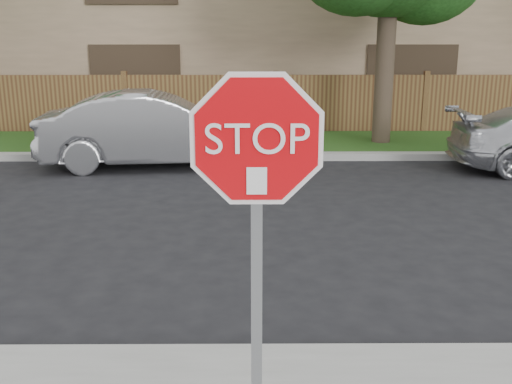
{
  "coord_description": "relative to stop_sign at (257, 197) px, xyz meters",
  "views": [
    {
      "loc": [
        -0.63,
        -4.65,
        2.71
      ],
      "look_at": [
        -0.6,
        -0.9,
        1.7
      ],
      "focal_mm": 42.0,
      "sensor_mm": 36.0,
      "label": 1
    }
  ],
  "objects": [
    {
      "name": "grass_strip",
      "position": [
        0.6,
        11.28,
        -1.77
      ],
      "size": [
        70.0,
        3.0,
        0.12
      ],
      "primitive_type": "cube",
      "color": "#1E4714",
      "rests_on": "ground"
    },
    {
      "name": "stop_sign",
      "position": [
        0.0,
        0.0,
        0.0
      ],
      "size": [
        1.01,
        0.13,
        2.55
      ],
      "color": "gray",
      "rests_on": "sidewalk_near"
    },
    {
      "name": "far_curb",
      "position": [
        0.6,
        9.63,
        -1.75
      ],
      "size": [
        70.0,
        0.3,
        0.15
      ],
      "primitive_type": "cube",
      "color": "gray",
      "rests_on": "ground"
    },
    {
      "name": "ground",
      "position": [
        0.6,
        1.48,
        -1.83
      ],
      "size": [
        90.0,
        90.0,
        0.0
      ],
      "primitive_type": "plane",
      "color": "black",
      "rests_on": "ground"
    },
    {
      "name": "fence",
      "position": [
        0.6,
        12.88,
        -1.03
      ],
      "size": [
        70.0,
        0.12,
        1.6
      ],
      "primitive_type": "cube",
      "color": "#4D2D1B",
      "rests_on": "ground"
    },
    {
      "name": "apartment_building",
      "position": [
        0.6,
        18.48,
        1.7
      ],
      "size": [
        35.2,
        9.2,
        7.2
      ],
      "color": "#8E7458",
      "rests_on": "ground"
    },
    {
      "name": "sedan_left",
      "position": [
        -2.0,
        9.03,
        -1.07
      ],
      "size": [
        4.78,
        2.09,
        1.53
      ],
      "primitive_type": "imported",
      "rotation": [
        0.0,
        0.0,
        1.67
      ],
      "color": "#A6A7AB",
      "rests_on": "ground"
    }
  ]
}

